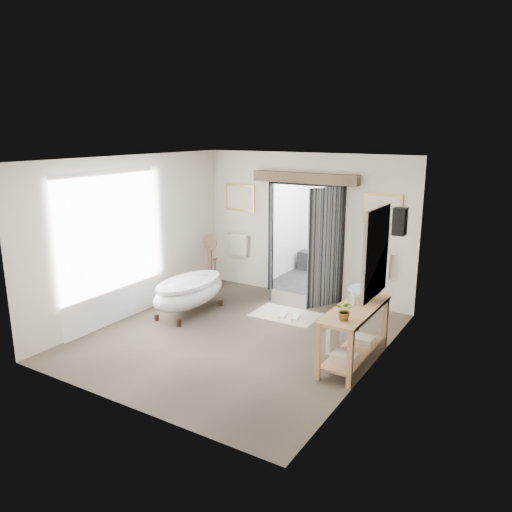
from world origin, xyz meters
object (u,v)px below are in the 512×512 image
(rug, at_px, (286,315))
(basin, at_px, (364,294))
(clawfoot_tub, at_px, (189,291))
(vanity, at_px, (352,330))

(rug, relative_size, basin, 2.34)
(clawfoot_tub, distance_m, vanity, 3.33)
(basin, bearing_deg, clawfoot_tub, -163.71)
(vanity, relative_size, basin, 3.12)
(rug, bearing_deg, vanity, -34.47)
(clawfoot_tub, height_order, basin, basin)
(clawfoot_tub, xyz_separation_m, vanity, (3.31, -0.36, 0.08))
(rug, bearing_deg, basin, -23.63)
(clawfoot_tub, bearing_deg, basin, 1.21)
(clawfoot_tub, distance_m, basin, 3.36)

